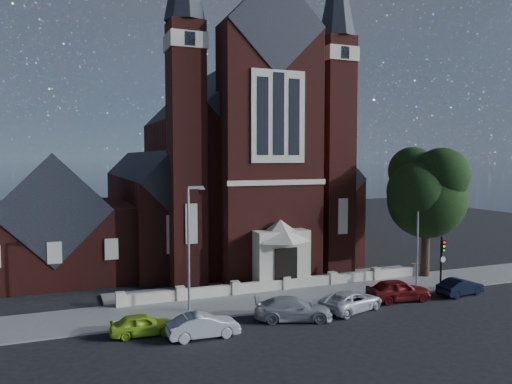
% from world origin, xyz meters
% --- Properties ---
extents(ground, '(120.00, 120.00, 0.00)m').
position_xyz_m(ground, '(0.00, 15.00, 0.00)').
color(ground, black).
rests_on(ground, ground).
extents(pavement_strip, '(60.00, 5.00, 0.12)m').
position_xyz_m(pavement_strip, '(0.00, 4.50, 0.00)').
color(pavement_strip, slate).
rests_on(pavement_strip, ground).
extents(forecourt_paving, '(26.00, 3.00, 0.14)m').
position_xyz_m(forecourt_paving, '(0.00, 8.50, 0.00)').
color(forecourt_paving, slate).
rests_on(forecourt_paving, ground).
extents(forecourt_wall, '(24.00, 0.40, 0.90)m').
position_xyz_m(forecourt_wall, '(0.00, 6.50, 0.00)').
color(forecourt_wall, '#B9AF93').
rests_on(forecourt_wall, ground).
extents(church, '(20.01, 34.90, 29.20)m').
position_xyz_m(church, '(-0.00, 22.94, 8.19)').
color(church, '#4C1A14').
rests_on(church, ground).
extents(parish_hall, '(12.00, 12.20, 10.24)m').
position_xyz_m(parish_hall, '(-16.00, 18.00, 4.01)').
color(parish_hall, '#4C1A14').
rests_on(parish_hall, ground).
extents(street_tree, '(6.40, 6.60, 10.70)m').
position_xyz_m(street_tree, '(12.60, 5.71, 6.96)').
color(street_tree, black).
rests_on(street_tree, ground).
extents(street_lamp_left, '(1.16, 0.22, 8.09)m').
position_xyz_m(street_lamp_left, '(-7.91, 4.00, 4.60)').
color(street_lamp_left, gray).
rests_on(street_lamp_left, ground).
extents(street_lamp_right, '(1.16, 0.22, 8.09)m').
position_xyz_m(street_lamp_right, '(10.09, 4.00, 4.60)').
color(street_lamp_right, gray).
rests_on(street_lamp_right, ground).
extents(traffic_signal, '(0.28, 0.42, 4.00)m').
position_xyz_m(traffic_signal, '(11.00, 2.43, 2.58)').
color(traffic_signal, black).
rests_on(traffic_signal, ground).
extents(car_lime_van, '(3.66, 1.64, 1.22)m').
position_xyz_m(car_lime_van, '(-11.43, 0.84, 0.61)').
color(car_lime_van, '#9CC527').
rests_on(car_lime_van, ground).
extents(car_silver_a, '(4.00, 1.40, 1.32)m').
position_xyz_m(car_silver_a, '(-8.39, -0.73, 0.66)').
color(car_silver_a, '#B0B2B8').
rests_on(car_silver_a, ground).
extents(car_silver_b, '(5.13, 3.38, 1.38)m').
position_xyz_m(car_silver_b, '(-2.46, 0.13, 0.69)').
color(car_silver_b, '#A5A8AD').
rests_on(car_silver_b, ground).
extents(car_white_suv, '(5.04, 3.44, 1.28)m').
position_xyz_m(car_white_suv, '(1.86, 0.43, 0.64)').
color(car_white_suv, silver).
rests_on(car_white_suv, ground).
extents(car_dark_red, '(4.65, 2.32, 1.52)m').
position_xyz_m(car_dark_red, '(6.06, 1.12, 0.76)').
color(car_dark_red, '#621110').
rests_on(car_dark_red, ground).
extents(car_navy, '(3.87, 1.81, 1.23)m').
position_xyz_m(car_navy, '(11.12, 0.64, 0.61)').
color(car_navy, black).
rests_on(car_navy, ground).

